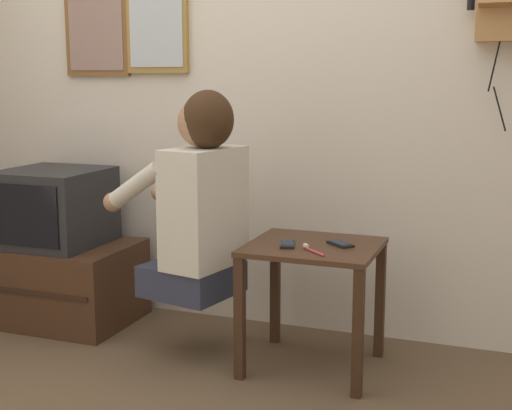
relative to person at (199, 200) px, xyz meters
name	(u,v)px	position (x,y,z in m)	size (l,w,h in m)	color
wall_back	(281,70)	(0.20, 0.54, 0.56)	(6.80, 0.05, 2.55)	beige
side_table	(313,269)	(0.51, 0.05, -0.28)	(0.54, 0.50, 0.55)	#422819
person	(199,200)	(0.00, 0.00, 0.00)	(0.61, 0.49, 0.91)	#2D3347
tv_stand	(65,282)	(-0.85, 0.18, -0.51)	(0.70, 0.54, 0.41)	#422819
television	(54,207)	(-0.88, 0.17, -0.12)	(0.48, 0.49, 0.38)	#232326
framed_picture	(97,35)	(-0.81, 0.50, 0.74)	(0.37, 0.03, 0.42)	brown
wall_mirror	(157,12)	(-0.45, 0.49, 0.85)	(0.34, 0.03, 0.60)	olive
cell_phone_held	(288,244)	(0.41, -0.02, -0.16)	(0.09, 0.14, 0.01)	black
cell_phone_spare	(340,244)	(0.62, 0.07, -0.16)	(0.13, 0.13, 0.01)	black
toothbrush	(312,250)	(0.54, -0.08, -0.16)	(0.12, 0.11, 0.02)	#D83F4C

